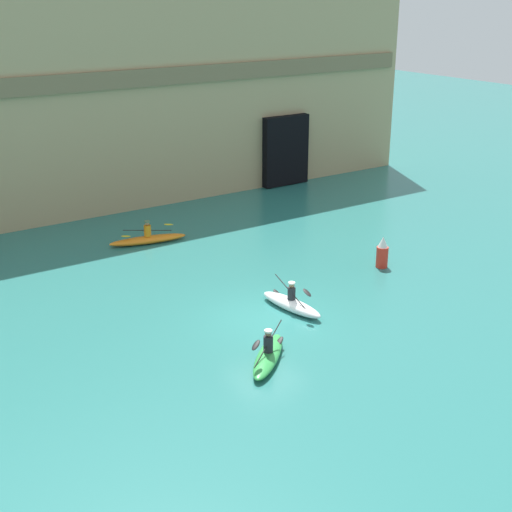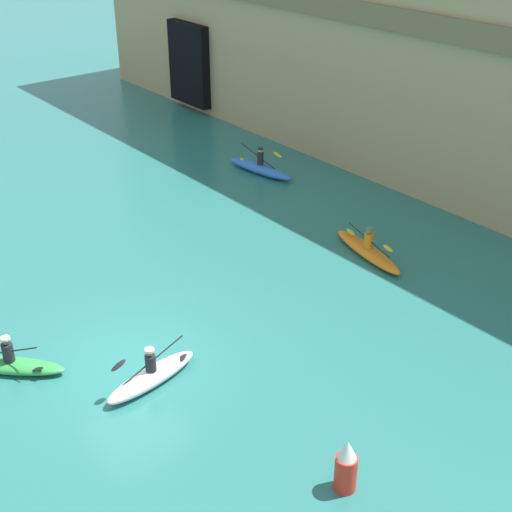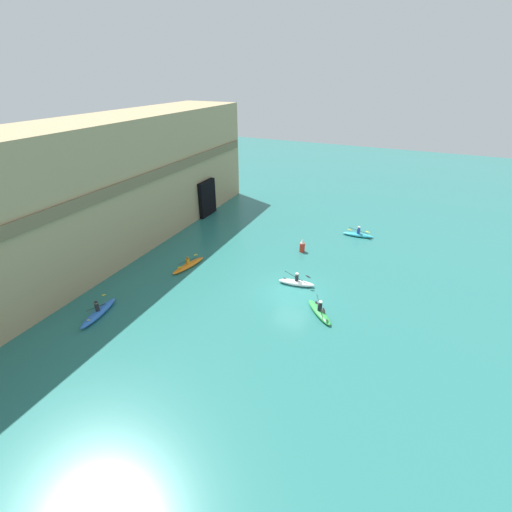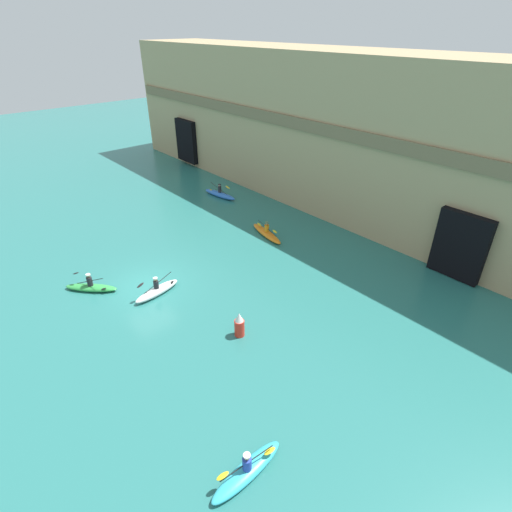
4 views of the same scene
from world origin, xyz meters
TOP-DOWN VIEW (x-y plane):
  - ground_plane at (0.00, 0.00)m, footprint 120.00×120.00m
  - cliff_bluff at (-2.96, 17.91)m, footprint 45.15×7.59m
  - kayak_blue at (-8.07, 11.27)m, footprint 3.56×1.21m
  - kayak_green at (-1.64, -2.59)m, footprint 2.64×2.54m
  - kayak_orange at (-0.01, 9.37)m, footprint 3.59×1.37m
  - kayak_white at (1.17, 0.02)m, footprint 1.06×2.89m
  - marker_buoy at (6.80, 1.34)m, footprint 0.49×0.49m

SIDE VIEW (x-z plane):
  - ground_plane at x=0.00m, z-range 0.00..0.00m
  - kayak_orange at x=-0.01m, z-range -0.32..0.74m
  - kayak_green at x=-1.64m, z-range -0.32..0.75m
  - kayak_blue at x=-8.07m, z-range -0.35..0.83m
  - kayak_white at x=1.17m, z-range -0.31..0.80m
  - marker_buoy at x=6.80m, z-range -0.05..1.28m
  - cliff_bluff at x=-2.96m, z-range -0.01..11.45m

